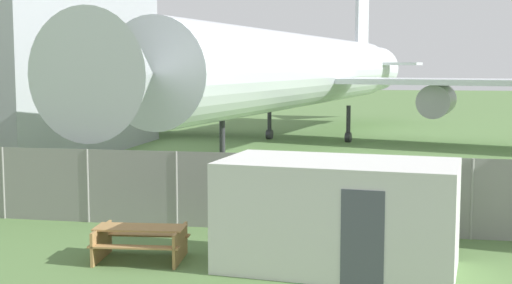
# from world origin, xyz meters

# --- Properties ---
(perimeter_fence) EXTENTS (56.07, 0.07, 2.03)m
(perimeter_fence) POSITION_xyz_m (0.00, 9.66, 1.02)
(perimeter_fence) COLOR gray
(perimeter_fence) RESTS_ON ground
(airplane) EXTENTS (33.77, 41.88, 11.94)m
(airplane) POSITION_xyz_m (-1.93, 31.07, 3.99)
(airplane) COLOR silver
(airplane) RESTS_ON ground
(portable_cabin) EXTENTS (5.18, 3.15, 2.32)m
(portable_cabin) POSITION_xyz_m (2.03, 6.47, 1.16)
(portable_cabin) COLOR silver
(portable_cabin) RESTS_ON ground
(picnic_bench_near_cabin) EXTENTS (2.11, 1.59, 0.76)m
(picnic_bench_near_cabin) POSITION_xyz_m (-2.32, 6.25, 0.48)
(picnic_bench_near_cabin) COLOR #A37A47
(picnic_bench_near_cabin) RESTS_ON ground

